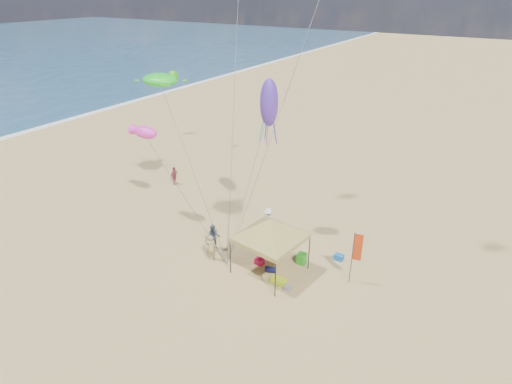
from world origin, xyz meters
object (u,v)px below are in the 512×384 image
feather_flag (356,250)px  person_near_c (268,220)px  person_far_a (174,176)px  cooler_red (259,261)px  person_near_a (211,247)px  chair_yellow (248,239)px  beach_cart (279,281)px  chair_green (302,258)px  canopy_tent (271,221)px  person_near_b (214,237)px  cooler_blue (339,257)px

feather_flag → person_near_c: feather_flag is taller
feather_flag → person_far_a: size_ratio=2.10×
cooler_red → person_near_a: size_ratio=0.31×
chair_yellow → person_near_a: 2.89m
person_near_a → person_far_a: bearing=-64.3°
cooler_red → person_near_a: bearing=-157.8°
feather_flag → beach_cart: (-3.51, -2.27, -2.00)m
person_near_a → person_far_a: (-9.28, 7.07, -0.07)m
person_near_a → chair_green: bearing=-179.5°
chair_green → person_near_a: size_ratio=0.40×
canopy_tent → cooler_red: bearing=165.5°
person_near_a → person_near_c: person_near_a is taller
person_near_b → cooler_blue: bearing=-9.5°
person_near_b → person_near_c: size_ratio=1.04×
chair_yellow → person_far_a: size_ratio=0.44×
cooler_red → chair_yellow: chair_yellow is taller
cooler_red → person_near_a: person_near_a is taller
feather_flag → person_near_c: (-6.96, 2.41, -1.36)m
cooler_blue → person_near_a: 7.90m
feather_flag → person_far_a: bearing=165.1°
beach_cart → person_near_c: bearing=126.4°
chair_yellow → person_near_c: (0.32, 2.14, 0.49)m
canopy_tent → beach_cart: size_ratio=7.29×
person_near_b → person_far_a: bearing=112.5°
person_near_b → person_near_c: bearing=32.3°
beach_cart → person_near_c: size_ratio=0.54×
chair_yellow → person_far_a: bearing=156.8°
beach_cart → person_near_a: bearing=-178.1°
chair_yellow → beach_cart: 4.55m
person_near_c → person_far_a: 10.76m
chair_green → beach_cart: size_ratio=0.78×
person_near_b → cooler_red: bearing=-30.4°
person_near_b → canopy_tent: bearing=-33.9°
chair_yellow → beach_cart: (3.77, -2.54, -0.15)m
person_far_a → canopy_tent: bearing=-121.1°
person_near_a → chair_yellow: bearing=-136.0°
chair_green → person_far_a: size_ratio=0.44×
cooler_blue → person_far_a: size_ratio=0.34×
canopy_tent → person_near_b: size_ratio=3.77×
feather_flag → person_far_a: feather_flag is taller
canopy_tent → person_near_b: canopy_tent is taller
feather_flag → person_near_b: bearing=-170.8°
feather_flag → cooler_red: feather_flag is taller
beach_cart → person_far_a: bearing=153.7°
chair_yellow → person_near_b: (-1.46, -1.69, 0.52)m
chair_yellow → person_near_a: (-0.93, -2.69, 0.51)m
chair_green → person_near_b: bearing=-164.0°
canopy_tent → beach_cart: (1.06, -0.77, -3.20)m
cooler_red → person_far_a: 13.46m
person_near_b → person_near_c: (1.79, 3.83, -0.03)m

